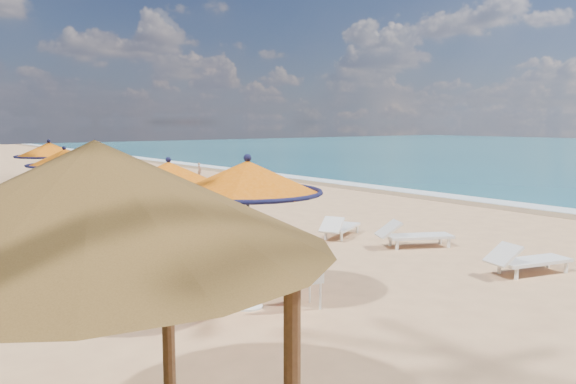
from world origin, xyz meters
name	(u,v)px	position (x,y,z in m)	size (l,w,h in m)	color
ground	(455,262)	(0.00, 0.00, 0.00)	(160.00, 160.00, 0.00)	tan
foam_strip	(395,190)	(9.30, 10.00, 0.00)	(1.20, 140.00, 0.04)	white
wetsand_band	(382,191)	(8.40, 10.00, 0.00)	(1.40, 140.00, 0.02)	olive
station_0	(252,191)	(-5.31, 0.28, 1.99)	(2.50, 2.50, 2.61)	black
station_1	(169,188)	(-5.31, 3.41, 1.76)	(2.31, 2.31, 2.41)	black
station_2	(114,177)	(-5.27, 6.67, 1.72)	(2.17, 2.19, 2.26)	black
station_3	(65,164)	(-5.33, 10.60, 1.83)	(2.30, 2.30, 2.39)	black
station_4	(51,158)	(-4.79, 14.15, 1.83)	(2.40, 2.48, 2.51)	black
lounger_near	(526,259)	(0.30, -1.49, 0.32)	(1.98, 1.09, 0.68)	white
lounger_mid	(412,235)	(0.44, 1.62, 0.32)	(1.98, 1.43, 0.69)	white
lounger_far	(340,227)	(-0.18, 3.61, 0.30)	(1.83, 1.27, 0.63)	white
palapa	(97,199)	(-8.97, -2.88, 2.51)	(3.92, 3.92, 2.99)	brown
person	(199,169)	(5.37, 21.49, 0.42)	(0.31, 0.20, 0.84)	#93654B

